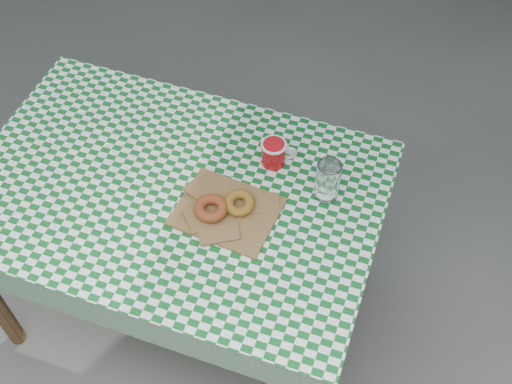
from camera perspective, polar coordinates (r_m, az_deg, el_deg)
ground at (r=2.55m, az=-7.21°, el=-13.42°), size 60.00×60.00×0.00m
table at (r=2.30m, az=-6.59°, el=-5.57°), size 1.31×0.89×0.75m
tablecloth at (r=1.99m, az=-7.58°, el=0.21°), size 1.33×0.91×0.01m
paper_bag at (r=1.92m, az=-2.65°, el=-1.72°), size 0.31×0.26×0.02m
bagel_front at (r=1.90m, az=-4.08°, el=-1.47°), size 0.12×0.12×0.03m
bagel_back at (r=1.90m, az=-1.50°, el=-1.00°), size 0.10×0.10×0.03m
coffee_mug at (r=2.01m, az=1.60°, el=3.53°), size 0.20×0.20×0.09m
drinking_glass at (r=1.92m, az=6.49°, el=1.06°), size 0.08×0.08×0.14m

